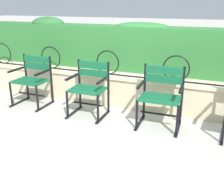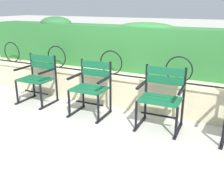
# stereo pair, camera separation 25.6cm
# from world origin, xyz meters

# --- Properties ---
(ground_plane) EXTENTS (60.00, 60.00, 0.00)m
(ground_plane) POSITION_xyz_m (0.00, 0.00, 0.00)
(ground_plane) COLOR #BCB7AD
(stone_wall) EXTENTS (6.82, 0.41, 0.55)m
(stone_wall) POSITION_xyz_m (0.00, 0.92, 0.28)
(stone_wall) COLOR beige
(stone_wall) RESTS_ON ground
(iron_arch_fence) EXTENTS (6.29, 0.02, 0.42)m
(iron_arch_fence) POSITION_xyz_m (-0.31, 0.85, 0.73)
(iron_arch_fence) COLOR black
(iron_arch_fence) RESTS_ON stone_wall
(hedge_row) EXTENTS (6.68, 0.55, 0.92)m
(hedge_row) POSITION_xyz_m (-0.01, 1.38, 0.98)
(hedge_row) COLOR #2D7033
(hedge_row) RESTS_ON stone_wall
(park_chair_leftmost) EXTENTS (0.59, 0.52, 0.85)m
(park_chair_leftmost) POSITION_xyz_m (-1.63, 0.40, 0.46)
(park_chair_leftmost) COLOR #145B38
(park_chair_leftmost) RESTS_ON ground
(park_chair_centre_left) EXTENTS (0.57, 0.53, 0.86)m
(park_chair_centre_left) POSITION_xyz_m (-0.48, 0.35, 0.46)
(park_chair_centre_left) COLOR #145B38
(park_chair_centre_left) RESTS_ON ground
(park_chair_centre_right) EXTENTS (0.62, 0.54, 0.87)m
(park_chair_centre_right) POSITION_xyz_m (0.66, 0.38, 0.47)
(park_chair_centre_right) COLOR #145B38
(park_chair_centre_right) RESTS_ON ground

